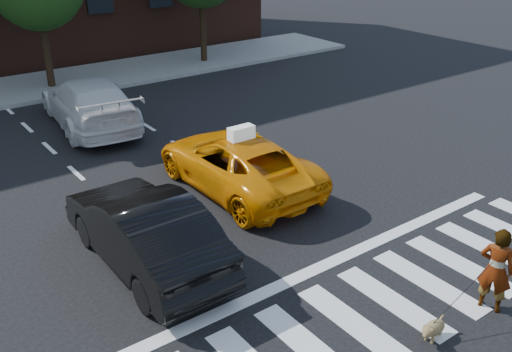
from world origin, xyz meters
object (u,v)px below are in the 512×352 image
Objects in this scene: woman at (496,270)px; dog at (433,329)px; taxi at (237,163)px; black_sedan at (145,230)px; white_suv at (89,102)px.

dog is (-1.49, 0.07, -0.59)m from woman.
woman is at bearing 97.20° from taxi.
black_sedan is 2.87× the size of woman.
black_sedan is at bearing 81.94° from white_suv.
taxi is 3.82m from black_sedan.
black_sedan is 6.46m from woman.
dog is (-0.65, -6.55, -0.48)m from taxi.
taxi is at bearing 107.12° from white_suv.
taxi is 3.10× the size of woman.
white_suv is at bearing 82.38° from dog.
white_suv reaches higher than dog.
black_sedan is at bearing 21.00° from woman.
white_suv is 3.41× the size of woman.
taxi is 0.91× the size of white_suv.
woman is 2.52× the size of dog.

